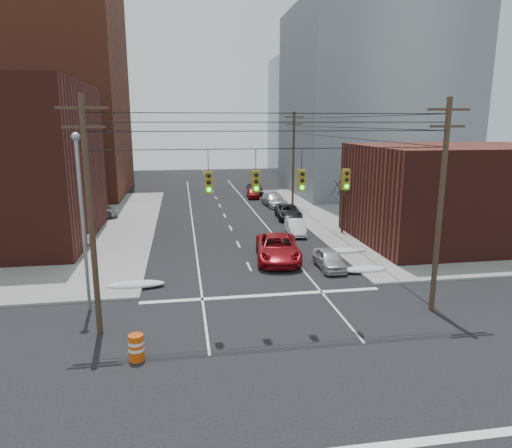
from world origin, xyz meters
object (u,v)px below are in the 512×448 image
object	(u,v)px
parked_car_e	(253,193)
lot_car_c	(33,234)
parked_car_c	(288,212)
parked_car_b	(295,227)
parked_car_f	(255,189)
red_pickup	(278,248)
parked_car_a	(329,259)
lot_car_d	(26,223)
lot_car_a	(68,238)
construction_barrel	(136,347)
parked_car_d	(274,200)
lot_car_b	(90,211)

from	to	relation	value
parked_car_e	lot_car_c	bearing A→B (deg)	-131.85
parked_car_c	parked_car_b	bearing A→B (deg)	-93.35
parked_car_c	parked_car_f	xyz separation A→B (m)	(-0.80, 16.93, 0.02)
red_pickup	parked_car_e	xyz separation A→B (m)	(2.56, 27.89, -0.24)
parked_car_a	parked_car_e	distance (m)	30.38
lot_car_d	parked_car_b	bearing A→B (deg)	-102.84
lot_car_a	construction_barrel	bearing A→B (deg)	-179.33
parked_car_c	lot_car_c	bearing A→B (deg)	-159.06
parked_car_d	lot_car_c	distance (m)	26.96
parked_car_c	parked_car_d	bearing A→B (deg)	94.75
parked_car_a	lot_car_c	size ratio (longest dim) A/B	0.77
parked_car_d	parked_car_e	xyz separation A→B (m)	(-1.57, 6.25, -0.12)
red_pickup	construction_barrel	xyz separation A→B (m)	(-8.81, -13.03, -0.32)
parked_car_a	parked_car_b	bearing A→B (deg)	90.29
parked_car_e	lot_car_c	world-z (taller)	lot_car_c
lot_car_a	lot_car_c	distance (m)	3.43
parked_car_d	parked_car_c	bearing A→B (deg)	-94.48
red_pickup	parked_car_f	distance (m)	31.27
parked_car_a	parked_car_c	xyz separation A→B (m)	(1.07, 16.65, 0.05)
parked_car_f	lot_car_b	bearing A→B (deg)	-145.36
parked_car_b	lot_car_c	world-z (taller)	lot_car_c
parked_car_c	parked_car_f	world-z (taller)	parked_car_f
construction_barrel	parked_car_a	bearing A→B (deg)	41.59
red_pickup	parked_car_b	distance (m)	7.95
parked_car_c	parked_car_e	xyz separation A→B (m)	(-1.57, 13.73, -0.05)
parked_car_f	red_pickup	bearing A→B (deg)	-97.76
lot_car_d	construction_barrel	world-z (taller)	lot_car_d
parked_car_e	lot_car_d	xyz separation A→B (m)	(-23.23, -16.13, 0.25)
parked_car_a	parked_car_e	world-z (taller)	parked_car_a
parked_car_a	lot_car_d	size ratio (longest dim) A/B	0.87
parked_car_e	lot_car_a	size ratio (longest dim) A/B	0.94
lot_car_a	parked_car_c	bearing A→B (deg)	-87.02
parked_car_d	parked_car_a	bearing A→B (deg)	-97.01
red_pickup	lot_car_b	size ratio (longest dim) A/B	1.18
lot_car_b	parked_car_b	bearing A→B (deg)	-126.79
lot_car_a	parked_car_d	bearing A→B (deg)	-71.24
parked_car_e	lot_car_b	size ratio (longest dim) A/B	0.71
parked_car_b	lot_car_c	size ratio (longest dim) A/B	0.80
red_pickup	parked_car_f	size ratio (longest dim) A/B	1.46
parked_car_e	parked_car_f	size ratio (longest dim) A/B	0.87
lot_car_c	parked_car_e	bearing A→B (deg)	-62.09
parked_car_c	parked_car_d	size ratio (longest dim) A/B	0.96
parked_car_a	construction_barrel	xyz separation A→B (m)	(-11.88, -10.54, -0.08)
parked_car_b	parked_car_d	bearing A→B (deg)	90.83
lot_car_c	lot_car_a	bearing A→B (deg)	-133.64
lot_car_b	lot_car_c	size ratio (longest dim) A/B	1.08
lot_car_c	lot_car_d	bearing A→B (deg)	7.67
parked_car_b	red_pickup	bearing A→B (deg)	-108.65
parked_car_c	construction_barrel	size ratio (longest dim) A/B	4.55
parked_car_f	lot_car_c	world-z (taller)	lot_car_c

